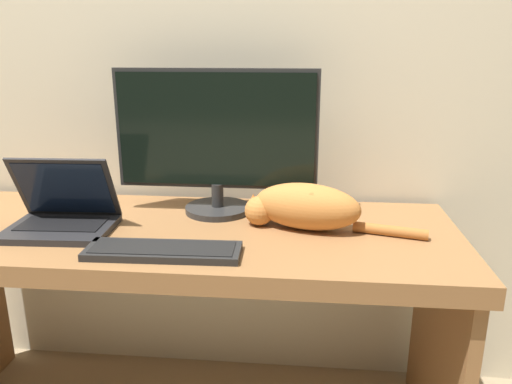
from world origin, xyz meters
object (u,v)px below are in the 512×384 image
monitor (216,140)px  laptop (62,216)px  cat (304,206)px  external_keyboard (163,251)px

monitor → laptop: monitor is taller
monitor → cat: monitor is taller
monitor → laptop: (-0.44, -0.22, -0.20)m
external_keyboard → laptop: bearing=155.0°
monitor → external_keyboard: size_ratio=1.57×
external_keyboard → cat: (0.38, 0.24, 0.06)m
external_keyboard → cat: size_ratio=0.77×
monitor → laptop: bearing=-153.8°
monitor → laptop: 0.53m
laptop → cat: bearing=4.2°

